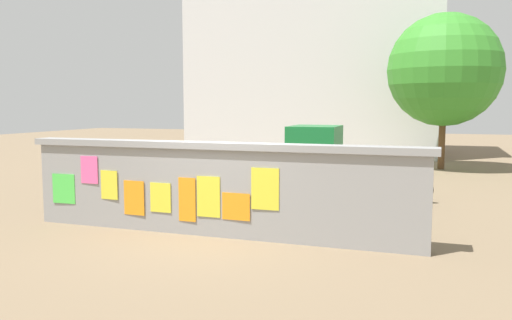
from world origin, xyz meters
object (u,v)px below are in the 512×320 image
at_px(bicycle_near, 126,196).
at_px(tree_roadside, 444,70).
at_px(bicycle_far, 397,187).
at_px(motorcycle, 342,202).
at_px(auto_rickshaw_truck, 277,162).
at_px(person_walking, 212,175).

relative_size(bicycle_near, tree_roadside, 0.29).
relative_size(bicycle_near, bicycle_far, 0.98).
relative_size(motorcycle, bicycle_far, 1.10).
bearing_deg(auto_rickshaw_truck, person_walking, -94.71).
relative_size(auto_rickshaw_truck, tree_roadside, 0.64).
height_order(bicycle_near, person_walking, person_walking).
bearing_deg(person_walking, auto_rickshaw_truck, 85.29).
relative_size(bicycle_near, person_walking, 1.04).
relative_size(auto_rickshaw_truck, bicycle_near, 2.16).
bearing_deg(auto_rickshaw_truck, bicycle_near, -130.03).
bearing_deg(motorcycle, person_walking, -162.75).
distance_m(bicycle_near, person_walking, 2.40).
xyz_separation_m(bicycle_near, bicycle_far, (5.58, 3.28, 0.00)).
xyz_separation_m(auto_rickshaw_truck, bicycle_far, (3.02, 0.23, -0.54)).
relative_size(motorcycle, bicycle_near, 1.12).
xyz_separation_m(motorcycle, bicycle_near, (-4.74, -0.34, -0.10)).
xyz_separation_m(bicycle_near, person_walking, (2.28, -0.42, 0.62)).
bearing_deg(motorcycle, tree_roadside, 79.63).
relative_size(bicycle_far, tree_roadside, 0.30).
distance_m(bicycle_far, tree_roadside, 8.14).
bearing_deg(auto_rickshaw_truck, motorcycle, -51.19).
bearing_deg(person_walking, motorcycle, 17.25).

